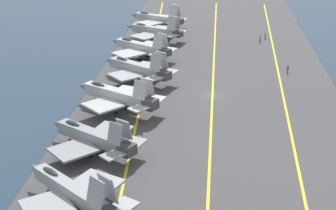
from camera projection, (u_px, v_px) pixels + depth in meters
ground_plane at (212, 97)px, 90.98m from camera, size 2000.00×2000.00×0.00m
carrier_deck at (212, 96)px, 90.90m from camera, size 181.06×44.98×0.40m
deck_stripe_foul_line at (283, 97)px, 89.74m from camera, size 162.86×6.12×0.01m
deck_stripe_centerline at (212, 95)px, 90.82m from camera, size 162.95×0.36×0.01m
deck_stripe_edge_line at (143, 92)px, 91.91m from camera, size 162.67×10.41×0.01m
parked_jet_second at (72, 191)px, 56.68m from camera, size 13.38×14.98×6.57m
parked_jet_third at (92, 137)px, 70.00m from camera, size 13.09×14.92×5.98m
parked_jet_fourth at (117, 95)px, 83.11m from camera, size 12.92×15.99×6.58m
parked_jet_fifth at (137, 68)px, 96.32m from camera, size 12.93×15.43×6.71m
parked_jet_sixth at (141, 47)px, 109.42m from camera, size 13.72×15.52×6.40m
parked_jet_seventh at (155, 30)px, 123.21m from camera, size 14.03×15.60×6.39m
parked_jet_eighth at (157, 18)px, 135.19m from camera, size 13.37×15.96×6.56m
crew_purple_vest at (288, 68)px, 101.40m from camera, size 0.46×0.44×1.73m
crew_brown_vest at (265, 35)px, 125.06m from camera, size 0.38×0.27×1.74m
crew_red_vest at (260, 38)px, 122.34m from camera, size 0.39×0.27×1.70m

